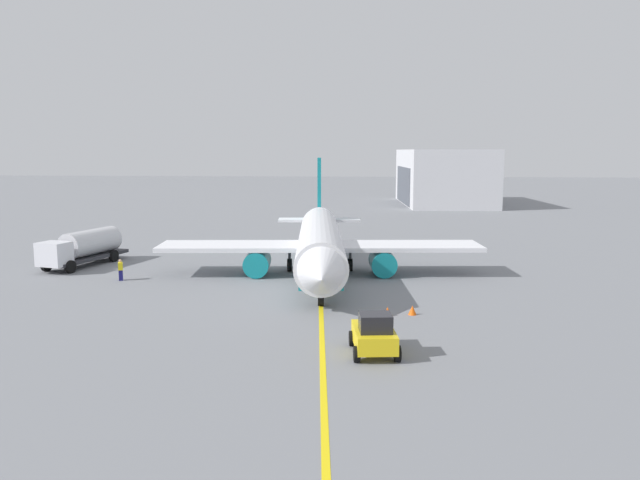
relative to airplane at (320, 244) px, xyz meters
The scene contains 9 objects.
ground_plane 2.66m from the airplane, ahead, with size 400.00×400.00×0.00m, color slate.
airplane is the anchor object (origin of this frame).
fuel_tanker 21.68m from the airplane, 96.08° to the right, with size 9.85×4.66×3.15m.
pushback_tug 20.75m from the airplane, 12.46° to the left, with size 3.82×2.70×2.20m.
refueling_worker 16.19m from the airplane, 76.98° to the right, with size 0.62×0.53×1.71m.
safety_cone_nose 14.30m from the airplane, 29.23° to the left, with size 0.53×0.53×0.59m, color #F2590F.
safety_cone_wingtip 14.01m from the airplane, 22.66° to the left, with size 0.52×0.52×0.58m, color #F2590F.
distant_hangar 73.98m from the airplane, 165.91° to the left, with size 29.44×17.27×10.51m.
taxi_line_marking 2.65m from the airplane, ahead, with size 89.65×0.30×0.01m, color yellow.
Camera 1 is at (50.37, 4.23, 10.26)m, focal length 34.93 mm.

